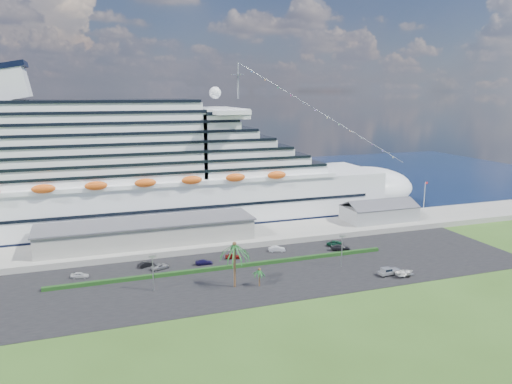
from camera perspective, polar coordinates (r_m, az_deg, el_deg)
name	(u,v)px	position (r m, az deg, el deg)	size (l,w,h in m)	color
ground	(281,288)	(117.02, 2.92, -10.90)	(420.00, 420.00, 0.00)	#2F4D19
asphalt_lot	(265,272)	(126.52, 1.00, -9.10)	(140.00, 38.00, 0.12)	black
wharf	(231,237)	(152.34, -2.83, -5.19)	(240.00, 20.00, 1.80)	gray
water	(176,187)	(237.86, -9.09, 0.52)	(420.00, 160.00, 0.02)	black
cruise_ship	(147,177)	(167.47, -12.35, 1.63)	(191.00, 38.00, 54.00)	silver
terminal_building	(148,232)	(146.33, -12.29, -4.47)	(61.00, 15.00, 6.30)	gray
port_shed	(379,212)	(173.06, 13.89, -2.29)	(24.00, 12.31, 7.37)	gray
flagpole	(424,198)	(182.64, 18.69, -0.60)	(1.08, 0.16, 12.00)	silver
hedge	(228,267)	(128.43, -3.17, -8.56)	(88.00, 1.10, 0.90)	black
lamp_post_left	(153,269)	(115.60, -11.71, -8.58)	(1.60, 0.35, 8.27)	gray
lamp_post_right	(342,247)	(130.29, 9.80, -6.20)	(1.60, 0.35, 8.27)	gray
palm_tall	(234,249)	(114.21, -2.48, -6.54)	(8.82, 8.82, 11.13)	#47301E
palm_short	(259,272)	(116.33, 0.39, -9.08)	(3.53, 3.53, 4.56)	#47301E
parked_car_0	(80,275)	(129.36, -19.49, -8.95)	(1.70, 4.22, 1.44)	silver
parked_car_1	(146,264)	(132.59, -12.47, -8.06)	(1.47, 4.20, 1.38)	black
parked_car_2	(160,267)	(130.26, -10.93, -8.36)	(2.21, 4.79, 1.33)	gray
parked_car_3	(204,262)	(131.89, -5.97, -7.96)	(1.83, 4.51, 1.31)	#171240
parked_car_4	(233,256)	(135.68, -2.62, -7.31)	(1.74, 4.32, 1.47)	maroon
parked_car_5	(277,249)	(141.39, 2.41, -6.51)	(1.63, 4.67, 1.54)	silver
parked_car_6	(335,243)	(148.63, 9.00, -5.77)	(2.38, 5.16, 1.43)	#0D3623
parked_car_7	(341,248)	(144.31, 9.64, -6.29)	(2.19, 5.38, 1.56)	black
pickup_truck	(389,271)	(127.91, 14.91, -8.73)	(5.62, 2.49, 1.93)	black
boat_trailer	(405,272)	(128.00, 16.64, -8.80)	(5.85, 4.03, 1.65)	gray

